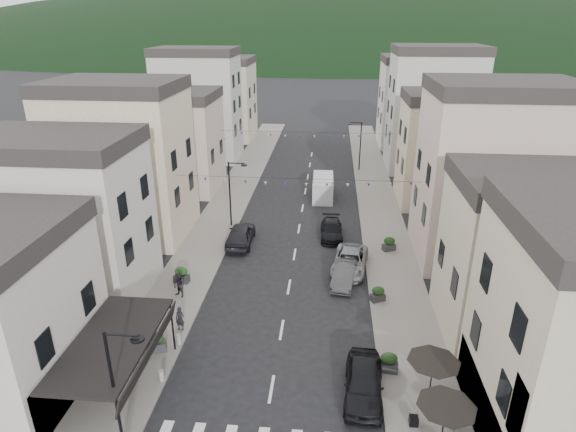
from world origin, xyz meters
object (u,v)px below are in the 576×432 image
(parked_car_d, at_px, (332,230))
(pedestrian_b, at_px, (179,285))
(parked_car_b, at_px, (344,274))
(delivery_van, at_px, (323,187))
(parked_car_c, at_px, (350,261))
(pedestrian_a, at_px, (180,319))
(parked_car_e, at_px, (240,235))
(parked_car_a, at_px, (364,382))

(parked_car_d, relative_size, pedestrian_b, 2.63)
(parked_car_b, height_order, delivery_van, delivery_van)
(parked_car_c, height_order, pedestrian_b, pedestrian_b)
(parked_car_b, distance_m, pedestrian_a, 11.83)
(parked_car_b, relative_size, parked_car_e, 0.83)
(parked_car_e, bearing_deg, pedestrian_a, 82.37)
(parked_car_d, xyz_separation_m, pedestrian_b, (-10.04, -10.63, 0.32))
(parked_car_c, relative_size, delivery_van, 1.00)
(parked_car_d, xyz_separation_m, parked_car_e, (-7.48, -2.11, 0.20))
(parked_car_a, xyz_separation_m, parked_car_b, (-0.78, 10.92, -0.11))
(parked_car_a, relative_size, parked_car_c, 0.90)
(parked_car_c, relative_size, parked_car_d, 1.16)
(delivery_van, bearing_deg, parked_car_c, -82.07)
(parked_car_b, bearing_deg, parked_car_d, 104.84)
(parked_car_c, bearing_deg, parked_car_e, 165.83)
(pedestrian_b, bearing_deg, pedestrian_a, -42.77)
(parked_car_b, relative_size, delivery_van, 0.80)
(delivery_van, bearing_deg, parked_car_d, -85.04)
(parked_car_d, bearing_deg, parked_car_e, -166.00)
(parked_car_b, relative_size, parked_car_d, 0.93)
(parked_car_b, relative_size, pedestrian_b, 2.46)
(parked_car_a, bearing_deg, parked_car_d, 98.74)
(pedestrian_a, height_order, pedestrian_b, pedestrian_b)
(parked_car_d, bearing_deg, pedestrian_a, -123.68)
(pedestrian_a, bearing_deg, pedestrian_b, 115.34)
(pedestrian_a, bearing_deg, parked_car_d, 65.56)
(parked_car_d, distance_m, delivery_van, 9.65)
(parked_car_b, xyz_separation_m, parked_car_d, (-0.94, 7.65, -0.04))
(parked_car_e, bearing_deg, delivery_van, -120.14)
(parked_car_b, distance_m, delivery_van, 17.34)
(parked_car_e, xyz_separation_m, pedestrian_b, (-2.56, -8.53, 0.12))
(parked_car_a, height_order, delivery_van, delivery_van)
(parked_car_b, relative_size, pedestrian_a, 2.74)
(parked_car_d, height_order, parked_car_e, parked_car_e)
(parked_car_e, bearing_deg, pedestrian_b, 72.26)
(parked_car_e, bearing_deg, parked_car_b, 145.62)
(parked_car_d, distance_m, pedestrian_a, 16.78)
(parked_car_b, bearing_deg, pedestrian_b, -156.94)
(parked_car_a, distance_m, delivery_van, 28.28)
(parked_car_c, height_order, pedestrian_a, pedestrian_a)
(parked_car_e, distance_m, pedestrian_a, 12.21)
(parked_car_b, xyz_separation_m, pedestrian_b, (-10.98, -2.99, 0.28))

